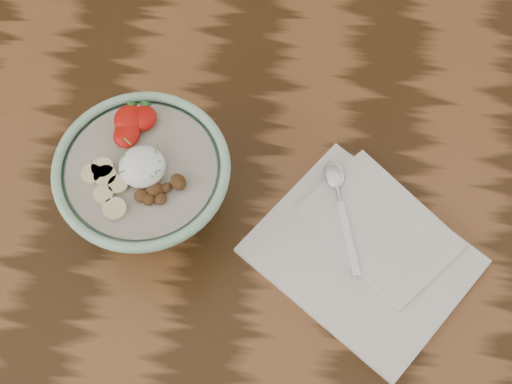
# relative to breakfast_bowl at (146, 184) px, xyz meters

# --- Properties ---
(table) EXTENTS (1.60, 0.90, 0.75)m
(table) POSITION_rel_breakfast_bowl_xyz_m (0.10, -0.01, -0.17)
(table) COLOR #331E0C
(table) RESTS_ON ground
(breakfast_bowl) EXTENTS (0.21, 0.21, 0.14)m
(breakfast_bowl) POSITION_rel_breakfast_bowl_xyz_m (0.00, 0.00, 0.00)
(breakfast_bowl) COLOR #8EBF9E
(breakfast_bowl) RESTS_ON table
(napkin) EXTENTS (0.33, 0.32, 0.02)m
(napkin) POSITION_rel_breakfast_bowl_xyz_m (0.28, -0.03, -0.07)
(napkin) COLOR silver
(napkin) RESTS_ON table
(spoon) EXTENTS (0.06, 0.16, 0.01)m
(spoon) POSITION_rel_breakfast_bowl_xyz_m (0.24, 0.04, -0.05)
(spoon) COLOR silver
(spoon) RESTS_ON napkin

